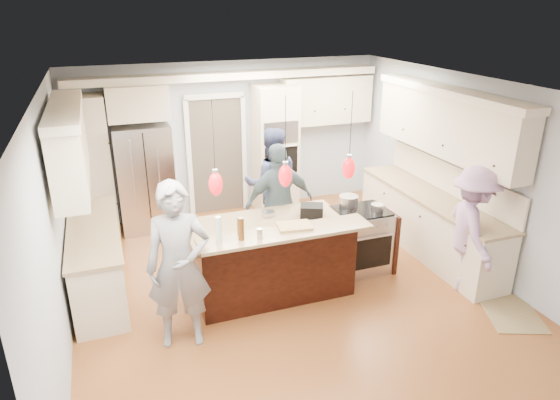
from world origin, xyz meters
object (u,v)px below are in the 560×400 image
Objects in this scene: island_range at (361,240)px; person_far_left at (272,184)px; person_bar_end at (179,266)px; refrigerator at (145,178)px; kitchen_island at (270,256)px.

person_far_left reaches higher than island_range.
person_bar_end reaches higher than person_far_left.
person_far_left is (-0.84, 1.45, 0.46)m from island_range.
island_range is 2.86m from person_bar_end.
person_bar_end is 1.05× the size of person_far_left.
refrigerator is 0.94× the size of person_bar_end.
refrigerator is at bearing 99.86° from person_bar_end.
person_far_left is (0.56, 1.53, 0.43)m from kitchen_island.
person_bar_end is at bearing -89.72° from refrigerator.
island_range is 1.74m from person_far_left.
kitchen_island is at bearing -176.89° from island_range.
kitchen_island is at bearing 39.01° from person_bar_end.
person_bar_end is at bearing -150.57° from kitchen_island.
island_range is 0.50× the size of person_far_left.
person_bar_end is (0.02, -3.29, 0.06)m from refrigerator.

